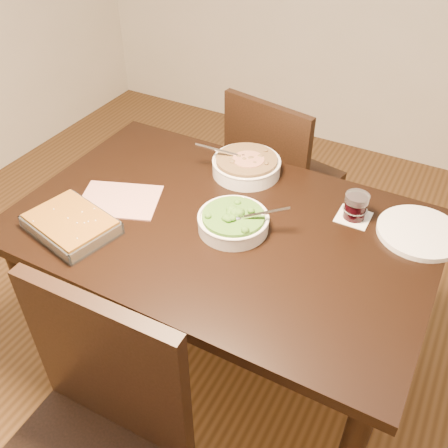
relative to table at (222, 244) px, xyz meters
name	(u,v)px	position (x,y,z in m)	size (l,w,h in m)	color
ground	(222,357)	(0.00, 0.00, -0.65)	(4.00, 4.00, 0.00)	#442B13
table	(222,244)	(0.00, 0.00, 0.00)	(1.40, 0.90, 0.75)	black
magazine_a	(119,200)	(-0.38, -0.06, 0.10)	(0.28, 0.20, 0.01)	#A2332E
coaster	(353,217)	(0.38, 0.24, 0.10)	(0.11, 0.11, 0.00)	white
stew_bowl	(246,165)	(-0.06, 0.31, 0.13)	(0.28, 0.26, 0.10)	white
broccoli_bowl	(233,221)	(0.05, -0.01, 0.13)	(0.26, 0.24, 0.09)	white
baking_dish	(71,224)	(-0.42, -0.27, 0.12)	(0.33, 0.27, 0.05)	silver
wine_tumbler	(356,206)	(0.38, 0.24, 0.15)	(0.08, 0.08, 0.09)	black
dinner_plate	(420,232)	(0.60, 0.26, 0.10)	(0.28, 0.28, 0.02)	white
chair_near	(89,447)	(0.02, -0.75, -0.10)	(0.47, 0.47, 0.99)	black
chair_far	(277,174)	(-0.08, 0.70, -0.14)	(0.50, 0.50, 0.91)	black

